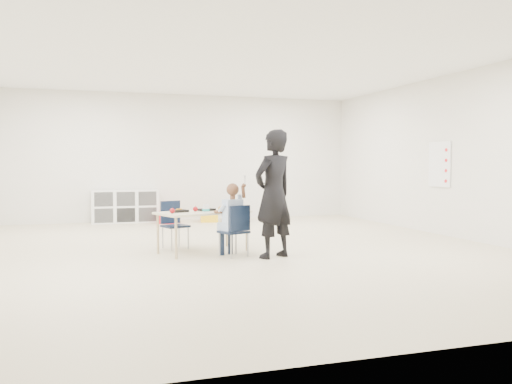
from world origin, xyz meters
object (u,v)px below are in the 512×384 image
object	(u,v)px
adult	(274,194)
chair_near	(234,231)
cubby_shelf	(125,206)
table	(203,232)
child	(234,216)

from	to	relation	value
adult	chair_near	bearing A→B (deg)	-53.32
cubby_shelf	adult	bearing A→B (deg)	-72.61
table	chair_near	xyz separation A→B (m)	(0.32, -0.46, 0.05)
child	adult	xyz separation A→B (m)	(0.48, -0.26, 0.30)
chair_near	adult	distance (m)	0.75
child	cubby_shelf	world-z (taller)	child
cubby_shelf	adult	size ratio (longest dim) A/B	0.82
table	child	bearing A→B (deg)	-74.47
cubby_shelf	table	bearing A→B (deg)	-79.88
adult	table	bearing A→B (deg)	-66.83
child	adult	size ratio (longest dim) A/B	0.65
cubby_shelf	adult	world-z (taller)	adult
table	chair_near	distance (m)	0.56
table	cubby_shelf	world-z (taller)	cubby_shelf
table	child	size ratio (longest dim) A/B	1.28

